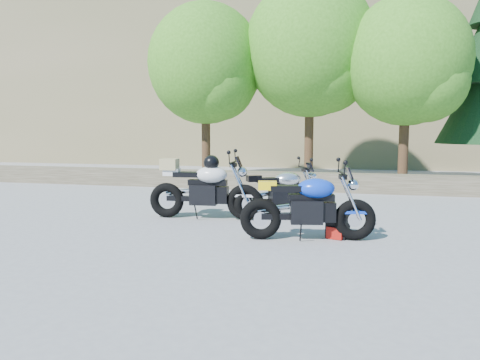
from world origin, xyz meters
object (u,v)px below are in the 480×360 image
blue_bike (309,207)px  backpack (337,225)px  silver_bike (283,193)px  white_bike (204,188)px

blue_bike → backpack: 0.57m
silver_bike → white_bike: white_bike is taller
silver_bike → white_bike: bearing=167.9°
silver_bike → white_bike: size_ratio=0.79×
white_bike → backpack: bearing=-26.4°
blue_bike → backpack: blue_bike is taller
silver_bike → white_bike: (-1.42, -0.47, 0.12)m
white_bike → backpack: size_ratio=5.01×
blue_bike → backpack: (0.43, 0.23, -0.30)m
white_bike → blue_bike: white_bike is taller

